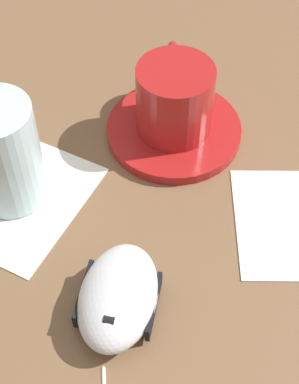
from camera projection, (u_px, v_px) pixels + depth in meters
name	position (u px, v px, depth m)	size (l,w,h in m)	color
ground_plane	(141.00, 207.00, 0.57)	(3.00, 3.00, 0.00)	brown
saucer	(174.00, 130.00, 0.63)	(0.14, 0.14, 0.01)	maroon
coffee_cup	(175.00, 98.00, 0.59)	(0.10, 0.09, 0.07)	maroon
computer_mouse	(118.00, 297.00, 0.49)	(0.12, 0.12, 0.04)	silver
napkin_under_glass	(9.00, 193.00, 0.58)	(0.14, 0.14, 0.00)	silver
drinking_glass	(3.00, 154.00, 0.54)	(0.07, 0.07, 0.11)	silver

